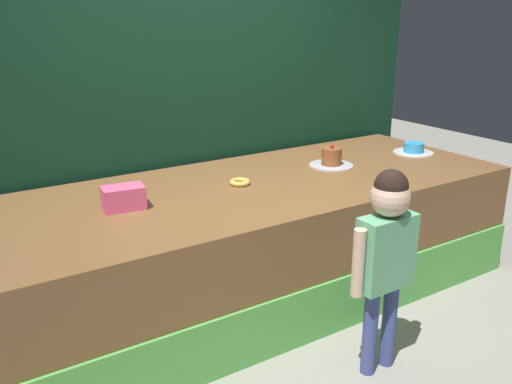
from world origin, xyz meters
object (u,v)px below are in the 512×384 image
(pink_box, at_px, (123,198))
(donut, at_px, (240,182))
(cake_center, at_px, (331,159))
(child_figure, at_px, (386,245))
(cake_right, at_px, (414,149))

(pink_box, height_order, donut, pink_box)
(pink_box, relative_size, cake_center, 0.73)
(pink_box, distance_m, cake_center, 1.66)
(child_figure, distance_m, pink_box, 1.54)
(pink_box, bearing_deg, cake_center, 2.02)
(child_figure, xyz_separation_m, cake_center, (0.62, 1.19, 0.12))
(child_figure, bearing_deg, pink_box, 132.60)
(child_figure, distance_m, donut, 1.19)
(cake_center, bearing_deg, donut, -178.24)
(donut, xyz_separation_m, cake_right, (1.66, -0.04, 0.02))
(cake_center, bearing_deg, child_figure, -117.46)
(child_figure, bearing_deg, cake_center, 62.54)
(donut, bearing_deg, cake_center, 1.76)
(donut, distance_m, cake_center, 0.83)
(child_figure, relative_size, pink_box, 4.89)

